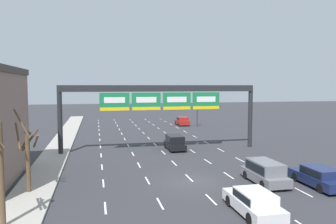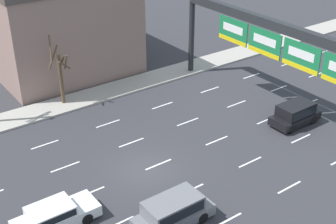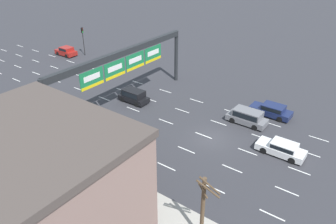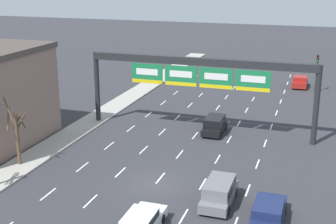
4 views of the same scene
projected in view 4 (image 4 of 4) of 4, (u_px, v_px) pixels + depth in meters
The scene contains 11 objects.
ground_plane at pixel (156, 183), 34.39m from camera, with size 220.00×220.00×0.00m, color #333338.
sidewalk_left at pixel (24, 164), 37.77m from camera, with size 2.80×110.00×0.15m.
lane_dashes at pixel (202, 128), 46.66m from camera, with size 13.32×67.00×0.01m.
sign_gantry at pixel (199, 72), 43.68m from camera, with size 21.90×0.70×7.27m.
car_navy at pixel (268, 212), 28.79m from camera, with size 1.95×4.75×1.42m.
suv_grey at pixel (219, 191), 31.16m from camera, with size 1.89×4.44×1.67m.
car_red at pixel (300, 81), 62.67m from camera, with size 1.92×3.97×1.53m.
car_white at pixel (141, 223), 27.56m from camera, with size 1.84×4.56×1.38m.
suv_black at pixel (215, 124), 44.78m from camera, with size 1.81×3.92×1.65m.
traffic_light_near_gantry at pixel (317, 66), 59.00m from camera, with size 0.30×0.35×4.89m.
tree_bare_second at pixel (17, 133), 36.81m from camera, with size 1.62×1.60×5.58m.
Camera 4 is at (10.70, -29.53, 14.99)m, focal length 50.00 mm.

